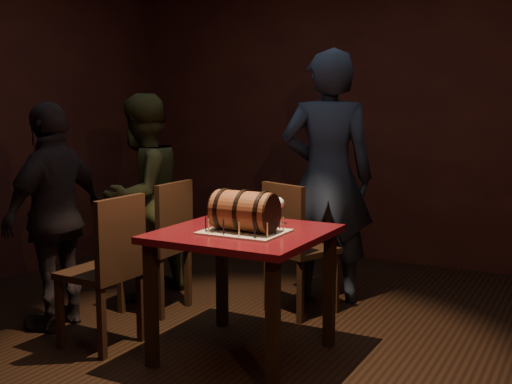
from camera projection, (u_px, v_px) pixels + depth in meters
room_shell at (243, 116)px, 3.72m from camera, size 5.04×5.04×2.80m
pub_table at (244, 249)px, 3.68m from camera, size 0.90×0.90×0.75m
cake_board at (244, 232)px, 3.60m from camera, size 0.45×0.35×0.01m
barrel_cake at (244, 211)px, 3.58m from camera, size 0.41×0.24×0.24m
birthday_candles at (244, 224)px, 3.59m from camera, size 0.40×0.30×0.09m
wine_glass_left at (243, 200)px, 4.02m from camera, size 0.07×0.07×0.16m
wine_glass_mid at (262, 201)px, 3.99m from camera, size 0.07×0.07×0.16m
wine_glass_right at (278, 204)px, 3.86m from camera, size 0.07×0.07×0.16m
pint_of_ale at (239, 211)px, 3.89m from camera, size 0.07×0.07×0.15m
menu_card at (224, 207)px, 4.10m from camera, size 0.10×0.05×0.13m
chair_back at (294, 241)px, 4.44m from camera, size 0.52×0.52×0.93m
chair_left_rear at (163, 239)px, 4.51m from camera, size 0.41×0.41×0.93m
chair_left_front at (109, 263)px, 3.83m from camera, size 0.41×0.41×0.93m
person_back at (327, 177)px, 4.72m from camera, size 0.79×0.67×1.86m
person_left_rear at (142, 197)px, 4.83m from camera, size 0.60×0.76×1.54m
person_left_front at (55, 216)px, 4.18m from camera, size 0.41×0.89×1.48m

